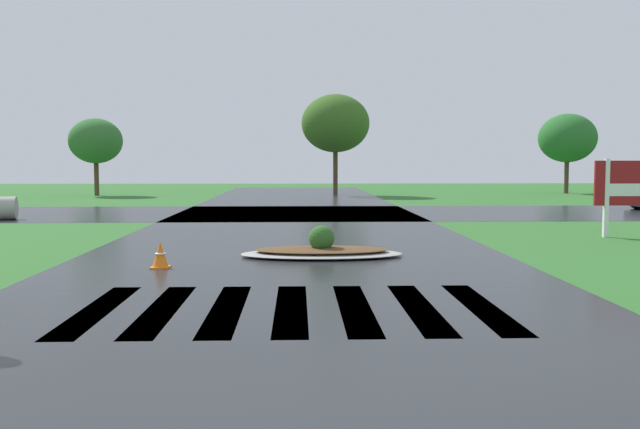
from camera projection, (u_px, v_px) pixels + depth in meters
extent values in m
cube|color=#232628|center=(293.00, 260.00, 14.54)|extent=(9.40, 80.00, 0.01)
cube|color=#232628|center=(295.00, 213.00, 27.79)|extent=(90.00, 8.46, 0.01)
cube|color=white|center=(97.00, 310.00, 9.69)|extent=(0.45, 3.48, 0.01)
cube|color=white|center=(162.00, 309.00, 9.72)|extent=(0.45, 3.48, 0.01)
cube|color=white|center=(227.00, 309.00, 9.75)|extent=(0.45, 3.48, 0.01)
cube|color=white|center=(291.00, 308.00, 9.78)|extent=(0.45, 3.48, 0.01)
cube|color=white|center=(355.00, 308.00, 9.80)|extent=(0.45, 3.48, 0.01)
cube|color=white|center=(419.00, 308.00, 9.83)|extent=(0.45, 3.48, 0.01)
cube|color=white|center=(482.00, 307.00, 9.86)|extent=(0.45, 3.48, 0.01)
cube|color=white|center=(606.00, 198.00, 18.90)|extent=(0.12, 0.12, 2.13)
ellipsoid|color=#9E9B93|center=(322.00, 254.00, 15.12)|extent=(3.52, 1.65, 0.12)
ellipsoid|color=brown|center=(322.00, 250.00, 15.11)|extent=(2.88, 1.36, 0.10)
sphere|color=#2D6023|center=(322.00, 238.00, 15.09)|extent=(0.56, 0.56, 0.56)
cylinder|color=black|center=(637.00, 202.00, 30.20)|extent=(0.66, 0.29, 0.64)
cone|color=orange|center=(160.00, 255.00, 13.48)|extent=(0.33, 0.33, 0.51)
torus|color=white|center=(160.00, 254.00, 13.48)|extent=(0.21, 0.21, 0.04)
cube|color=orange|center=(161.00, 267.00, 13.50)|extent=(0.36, 0.36, 0.03)
cylinder|color=#4C3823|center=(97.00, 178.00, 41.78)|extent=(0.28, 0.28, 2.17)
ellipsoid|color=#316A2D|center=(96.00, 141.00, 41.61)|extent=(3.16, 3.16, 2.69)
cylinder|color=#4C3823|center=(335.00, 171.00, 42.15)|extent=(0.28, 0.28, 2.91)
ellipsoid|color=#366120|center=(335.00, 123.00, 41.93)|extent=(4.10, 4.10, 3.49)
cylinder|color=#4C3823|center=(566.00, 176.00, 44.63)|extent=(0.28, 0.28, 2.27)
ellipsoid|color=#286729|center=(567.00, 138.00, 44.45)|extent=(3.65, 3.65, 3.10)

